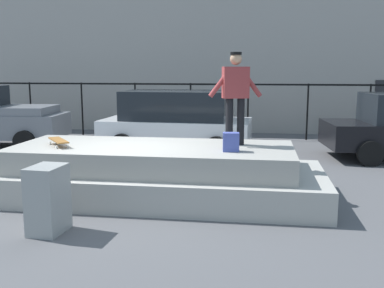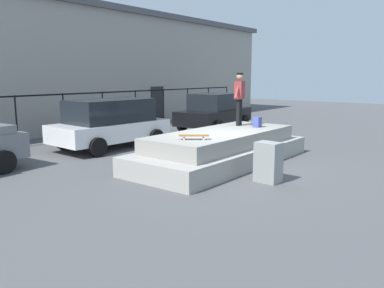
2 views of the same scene
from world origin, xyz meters
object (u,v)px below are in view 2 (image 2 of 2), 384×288
(car_white_hatchback_mid, at_px, (110,122))
(utility_box, at_px, (268,162))
(skateboard, at_px, (194,136))
(car_black_sedan_far, at_px, (215,111))
(skateboarder, at_px, (239,95))
(backpack, at_px, (257,122))

(car_white_hatchback_mid, relative_size, utility_box, 4.30)
(skateboard, relative_size, car_black_sedan_far, 0.16)
(car_white_hatchback_mid, xyz_separation_m, utility_box, (-0.67, -6.71, -0.43))
(car_white_hatchback_mid, bearing_deg, utility_box, -95.74)
(skateboarder, height_order, skateboard, skateboarder)
(backpack, distance_m, utility_box, 3.17)
(utility_box, bearing_deg, skateboard, 113.63)
(skateboard, bearing_deg, car_black_sedan_far, 31.68)
(car_white_hatchback_mid, height_order, car_black_sedan_far, car_white_hatchback_mid)
(backpack, distance_m, car_black_sedan_far, 6.63)
(skateboarder, height_order, backpack, skateboarder)
(car_black_sedan_far, bearing_deg, skateboard, -148.32)
(skateboarder, bearing_deg, backpack, -92.20)
(skateboarder, distance_m, car_white_hatchback_mid, 4.79)
(car_black_sedan_far, bearing_deg, car_white_hatchback_mid, 178.98)
(skateboarder, relative_size, utility_box, 1.72)
(car_black_sedan_far, xyz_separation_m, utility_box, (-7.08, -6.60, -0.39))
(backpack, relative_size, car_black_sedan_far, 0.07)
(car_white_hatchback_mid, distance_m, utility_box, 6.76)
(backpack, distance_m, car_white_hatchback_mid, 5.32)
(skateboard, xyz_separation_m, car_white_hatchback_mid, (1.33, 4.89, -0.14))
(skateboarder, relative_size, skateboard, 2.34)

